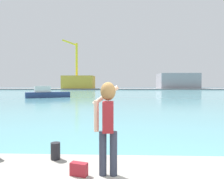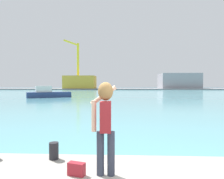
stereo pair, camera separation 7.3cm
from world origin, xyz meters
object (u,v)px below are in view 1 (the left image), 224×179
(person_photographer, at_px, (108,118))
(boat_moored, at_px, (47,93))
(handbag, at_px, (79,169))
(port_crane, at_px, (75,61))
(harbor_bollard, at_px, (55,151))
(warehouse_left, at_px, (79,82))
(warehouse_right, at_px, (177,81))

(person_photographer, height_order, boat_moored, person_photographer)
(handbag, relative_size, port_crane, 0.02)
(handbag, xyz_separation_m, port_crane, (-18.74, 86.11, 11.67))
(person_photographer, xyz_separation_m, harbor_bollard, (-1.23, 0.78, -0.88))
(person_photographer, xyz_separation_m, boat_moored, (-12.47, 31.47, -0.92))
(harbor_bollard, bearing_deg, handbag, -49.46)
(harbor_bollard, relative_size, boat_moored, 0.05)
(handbag, relative_size, warehouse_left, 0.02)
(boat_moored, bearing_deg, harbor_bollard, -97.19)
(person_photographer, xyz_separation_m, port_crane, (-19.27, 86.07, 10.73))
(handbag, height_order, warehouse_left, warehouse_left)
(harbor_bollard, bearing_deg, port_crane, 101.94)
(person_photographer, bearing_deg, warehouse_right, -17.85)
(warehouse_left, bearing_deg, boat_moored, -84.41)
(boat_moored, relative_size, warehouse_right, 0.45)
(person_photographer, bearing_deg, port_crane, 10.68)
(person_photographer, relative_size, handbag, 5.44)
(harbor_bollard, relative_size, warehouse_right, 0.02)
(harbor_bollard, distance_m, boat_moored, 32.69)
(harbor_bollard, xyz_separation_m, warehouse_left, (-16.56, 85.12, 2.50))
(handbag, xyz_separation_m, boat_moored, (-11.93, 31.51, 0.03))
(handbag, bearing_deg, person_photographer, 4.24)
(boat_moored, relative_size, warehouse_left, 0.57)
(person_photographer, height_order, warehouse_left, warehouse_left)
(person_photographer, xyz_separation_m, warehouse_right, (25.94, 91.00, 2.17))
(warehouse_left, relative_size, warehouse_right, 0.80)
(person_photographer, height_order, handbag, person_photographer)
(harbor_bollard, bearing_deg, person_photographer, -32.25)
(harbor_bollard, bearing_deg, boat_moored, 110.11)
(handbag, distance_m, warehouse_right, 94.86)
(boat_moored, xyz_separation_m, warehouse_right, (38.41, 59.53, 3.09))
(person_photographer, distance_m, warehouse_right, 94.65)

